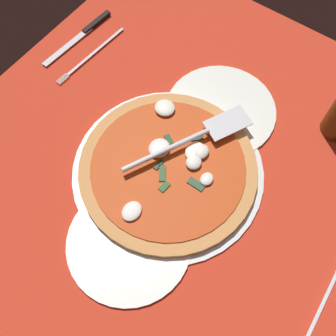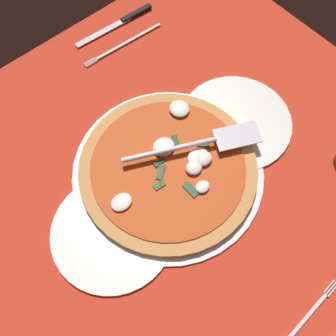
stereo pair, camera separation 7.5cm
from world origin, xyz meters
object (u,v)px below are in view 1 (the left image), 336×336
(dinner_plate_left, at_px, (129,243))
(place_setting_far, at_px, (87,45))
(dinner_plate_right, at_px, (221,110))
(pizza_server, at_px, (192,139))
(pizza, at_px, (168,167))

(dinner_plate_left, height_order, place_setting_far, place_setting_far)
(dinner_plate_left, relative_size, dinner_plate_right, 0.97)
(dinner_plate_left, bearing_deg, pizza_server, 5.03)
(pizza, distance_m, place_setting_far, 0.37)
(pizza_server, distance_m, place_setting_far, 0.36)
(pizza, bearing_deg, place_setting_far, 66.20)
(pizza, bearing_deg, dinner_plate_right, -2.33)
(dinner_plate_right, xyz_separation_m, pizza_server, (-0.11, -0.00, 0.04))
(dinner_plate_right, relative_size, pizza, 0.67)
(pizza, xyz_separation_m, pizza_server, (0.07, -0.01, 0.03))
(dinner_plate_left, xyz_separation_m, place_setting_far, (0.31, 0.37, -0.00))
(dinner_plate_right, bearing_deg, dinner_plate_left, -176.54)
(pizza_server, bearing_deg, pizza, -160.40)
(dinner_plate_right, height_order, place_setting_far, place_setting_far)
(pizza_server, bearing_deg, dinner_plate_right, 26.69)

